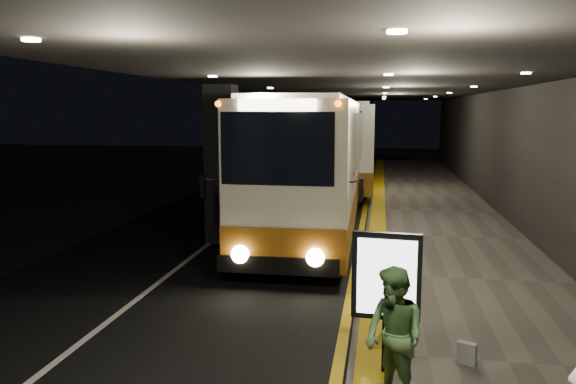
% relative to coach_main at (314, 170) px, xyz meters
% --- Properties ---
extents(ground, '(90.00, 90.00, 0.00)m').
position_rel_coach_main_xyz_m(ground, '(-0.86, -5.98, -1.89)').
color(ground, black).
extents(lane_line_white, '(0.12, 50.00, 0.01)m').
position_rel_coach_main_xyz_m(lane_line_white, '(-2.66, -0.98, -1.88)').
color(lane_line_white, silver).
rests_on(lane_line_white, ground).
extents(kerb_stripe_yellow, '(0.18, 50.00, 0.01)m').
position_rel_coach_main_xyz_m(kerb_stripe_yellow, '(1.49, -0.98, -1.88)').
color(kerb_stripe_yellow, gold).
rests_on(kerb_stripe_yellow, ground).
extents(sidewalk, '(4.50, 50.00, 0.15)m').
position_rel_coach_main_xyz_m(sidewalk, '(3.89, -0.98, -1.81)').
color(sidewalk, '#514C44').
rests_on(sidewalk, ground).
extents(tactile_strip, '(0.50, 50.00, 0.01)m').
position_rel_coach_main_xyz_m(tactile_strip, '(1.99, -0.98, -1.73)').
color(tactile_strip, gold).
rests_on(tactile_strip, sidewalk).
extents(terminal_wall, '(0.10, 50.00, 6.00)m').
position_rel_coach_main_xyz_m(terminal_wall, '(6.14, -0.98, 1.11)').
color(terminal_wall, black).
rests_on(terminal_wall, ground).
extents(support_columns, '(0.80, 24.80, 4.40)m').
position_rel_coach_main_xyz_m(support_columns, '(-2.36, -1.98, 0.31)').
color(support_columns, black).
rests_on(support_columns, ground).
extents(canopy, '(9.00, 50.00, 0.40)m').
position_rel_coach_main_xyz_m(canopy, '(1.64, -0.98, 2.71)').
color(canopy, black).
rests_on(canopy, support_columns).
extents(coach_main, '(2.80, 12.67, 3.93)m').
position_rel_coach_main_xyz_m(coach_main, '(0.00, 0.00, 0.00)').
color(coach_main, beige).
rests_on(coach_main, ground).
extents(coach_second, '(3.24, 12.64, 3.94)m').
position_rel_coach_main_xyz_m(coach_second, '(0.16, 10.41, 0.00)').
color(coach_second, beige).
rests_on(coach_second, ground).
extents(passenger_boarding, '(0.43, 0.60, 1.53)m').
position_rel_coach_main_xyz_m(passenger_boarding, '(2.35, -7.78, -0.97)').
color(passenger_boarding, '#AB4F72').
rests_on(passenger_boarding, sidewalk).
extents(passenger_waiting_green, '(0.92, 0.96, 1.70)m').
position_rel_coach_main_xyz_m(passenger_waiting_green, '(2.23, -10.57, -0.89)').
color(passenger_waiting_green, '#456E3D').
rests_on(passenger_waiting_green, sidewalk).
extents(bag_polka, '(0.28, 0.20, 0.31)m').
position_rel_coach_main_xyz_m(bag_polka, '(3.29, -9.30, -1.58)').
color(bag_polka, black).
rests_on(bag_polka, sidewalk).
extents(info_sign, '(0.93, 0.21, 1.95)m').
position_rel_coach_main_xyz_m(info_sign, '(2.14, -9.75, -0.42)').
color(info_sign, black).
rests_on(info_sign, sidewalk).
extents(stanchion_post, '(0.05, 0.05, 1.14)m').
position_rel_coach_main_xyz_m(stanchion_post, '(1.89, -7.35, -1.17)').
color(stanchion_post, black).
rests_on(stanchion_post, sidewalk).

